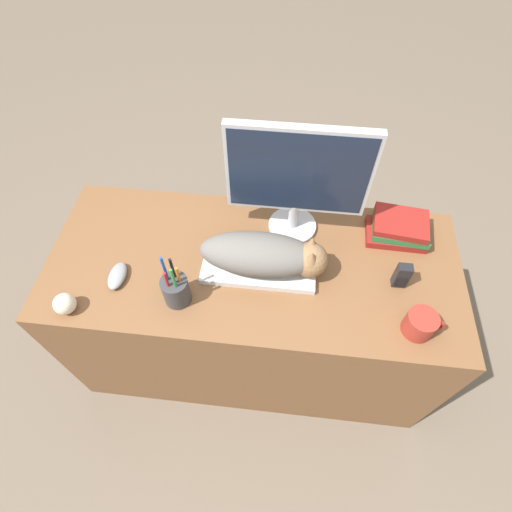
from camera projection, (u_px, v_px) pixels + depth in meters
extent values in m
plane|color=#6B5B4C|center=(246.00, 409.00, 1.79)|extent=(12.00, 12.00, 0.00)
cube|color=brown|center=(254.00, 311.00, 1.68)|extent=(1.44, 0.61, 0.72)
cube|color=silver|center=(259.00, 267.00, 1.36)|extent=(0.38, 0.16, 0.02)
ellipsoid|color=#66605B|center=(259.00, 254.00, 1.30)|extent=(0.39, 0.16, 0.13)
sphere|color=olive|center=(310.00, 260.00, 1.29)|extent=(0.12, 0.12, 0.12)
cone|color=olive|center=(312.00, 257.00, 1.23)|extent=(0.04, 0.04, 0.05)
cone|color=olive|center=(312.00, 242.00, 1.27)|extent=(0.04, 0.04, 0.05)
cylinder|color=#B7B7BC|center=(292.00, 226.00, 1.47)|extent=(0.18, 0.18, 0.02)
cylinder|color=#B7B7BC|center=(293.00, 215.00, 1.42)|extent=(0.04, 0.04, 0.11)
cube|color=#B7B7BC|center=(298.00, 171.00, 1.26)|extent=(0.47, 0.03, 0.33)
cube|color=#192338|center=(298.00, 173.00, 1.25)|extent=(0.44, 0.02, 0.31)
ellipsoid|color=gray|center=(117.00, 276.00, 1.34)|extent=(0.06, 0.11, 0.03)
cylinder|color=#9E2D23|center=(420.00, 324.00, 1.21)|extent=(0.09, 0.09, 0.08)
torus|color=#9E2D23|center=(436.00, 325.00, 1.20)|extent=(0.06, 0.01, 0.06)
cylinder|color=#38383D|center=(176.00, 290.00, 1.26)|extent=(0.09, 0.09, 0.11)
cylinder|color=orange|center=(180.00, 280.00, 1.22)|extent=(0.01, 0.01, 0.13)
cylinder|color=black|center=(174.00, 274.00, 1.22)|extent=(0.01, 0.01, 0.15)
cylinder|color=#1E47B2|center=(166.00, 275.00, 1.20)|extent=(0.01, 0.01, 0.18)
cylinder|color=#B21E1E|center=(168.00, 285.00, 1.21)|extent=(0.01, 0.01, 0.13)
cylinder|color=#338C38|center=(175.00, 284.00, 1.20)|extent=(0.01, 0.01, 0.15)
sphere|color=beige|center=(65.00, 304.00, 1.25)|extent=(0.07, 0.07, 0.07)
cube|color=black|center=(402.00, 276.00, 1.30)|extent=(0.05, 0.03, 0.10)
cube|color=black|center=(401.00, 282.00, 1.30)|extent=(0.03, 0.00, 0.04)
cube|color=maroon|center=(395.00, 234.00, 1.44)|extent=(0.21, 0.14, 0.03)
cube|color=#2D6B38|center=(401.00, 228.00, 1.43)|extent=(0.21, 0.16, 0.03)
cube|color=maroon|center=(401.00, 223.00, 1.40)|extent=(0.20, 0.17, 0.03)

